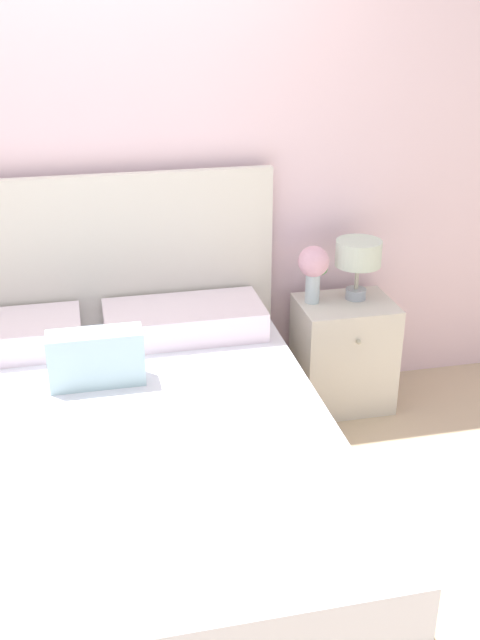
% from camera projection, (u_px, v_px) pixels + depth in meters
% --- Properties ---
extents(ground_plane, '(12.00, 12.00, 0.00)m').
position_uv_depth(ground_plane, '(100.00, 409.00, 3.87)').
color(ground_plane, '#CCB28E').
extents(wall_back, '(8.00, 0.06, 2.60)m').
position_uv_depth(wall_back, '(77.00, 155.00, 3.40)').
color(wall_back, silver).
rests_on(wall_back, ground_plane).
extents(bed, '(1.79, 2.04, 1.23)m').
position_uv_depth(bed, '(106.00, 467.00, 2.93)').
color(bed, tan).
rests_on(bed, ground_plane).
extents(nightstand, '(0.47, 0.39, 0.57)m').
position_uv_depth(nightstand, '(343.00, 354.00, 3.82)').
color(nightstand, silver).
rests_on(nightstand, ground_plane).
extents(table_lamp, '(0.23, 0.23, 0.30)m').
position_uv_depth(table_lamp, '(358.00, 256.00, 3.66)').
color(table_lamp, '#A8B2BC').
rests_on(table_lamp, nightstand).
extents(flower_vase, '(0.15, 0.15, 0.29)m').
position_uv_depth(flower_vase, '(314.00, 266.00, 3.63)').
color(flower_vase, silver).
rests_on(flower_vase, nightstand).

